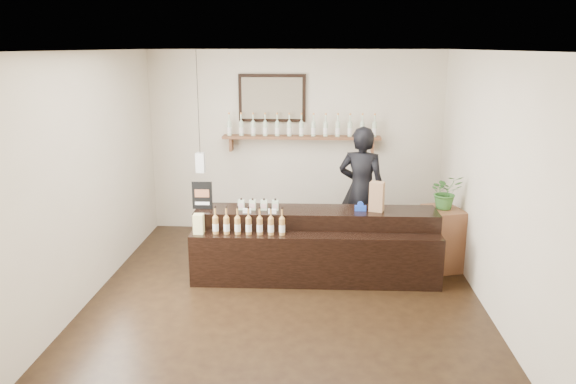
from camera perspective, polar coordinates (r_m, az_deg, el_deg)
The scene contains 10 objects.
ground at distance 6.73m, azimuth -0.26°, elevation -10.39°, with size 5.00×5.00×0.00m, color black.
room_shell at distance 6.21m, azimuth -0.28°, elevation 4.01°, with size 5.00×5.00×5.00m.
back_wall_decor at distance 8.55m, azimuth -0.28°, elevation 7.27°, with size 2.66×0.96×1.69m.
counter at distance 7.11m, azimuth 2.73°, elevation -5.52°, with size 3.05×0.84×1.00m.
promo_sign at distance 7.13m, azimuth -8.71°, elevation -0.35°, with size 0.25×0.03×0.35m.
paper_bag at distance 7.04m, azimuth 9.01°, elevation -0.47°, with size 0.20×0.18×0.37m.
tape_dispenser at distance 7.06m, azimuth 7.37°, elevation -1.54°, with size 0.14×0.06×0.12m.
side_cabinet at distance 7.63m, azimuth 15.40°, elevation -4.56°, with size 0.54×0.65×0.81m.
potted_plant at distance 7.46m, azimuth 15.72°, elevation 0.03°, with size 0.41×0.35×0.45m, color #346D2B.
shopkeeper at distance 7.88m, azimuth 7.48°, elevation 1.04°, with size 0.74×0.48×2.03m, color black.
Camera 1 is at (0.37, -6.09, 2.85)m, focal length 35.00 mm.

